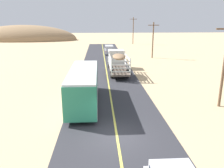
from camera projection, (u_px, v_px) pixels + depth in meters
The scene contains 10 objects.
ground_plane at pixel (117, 137), 15.74m from camera, with size 240.00×240.00×0.00m, color tan.
road_surface at pixel (117, 137), 15.74m from camera, with size 8.00×120.00×0.02m, color #2D2D33.
road_centre_line at pixel (117, 136), 15.73m from camera, with size 0.16×117.60×0.00m, color #D8CC4C.
livestock_truck at pixel (117, 59), 35.26m from camera, with size 2.53×9.70×3.02m.
bus at pixel (84, 86), 21.46m from camera, with size 2.54×10.00×3.21m.
car_far at pixel (109, 49), 52.12m from camera, with size 1.90×4.62×1.93m.
power_pole_near at pixel (224, 63), 20.14m from camera, with size 2.20×0.24×7.52m.
power_pole_mid at pixel (153, 39), 46.43m from camera, with size 2.20×0.24×7.11m.
power_pole_far at pixel (133, 30), 72.51m from camera, with size 2.20×0.24×8.21m.
distant_hill at pixel (24, 40), 86.33m from camera, with size 39.32×17.32×11.14m, color #957553.
Camera 1 is at (-1.16, -14.12, 7.74)m, focal length 37.10 mm.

